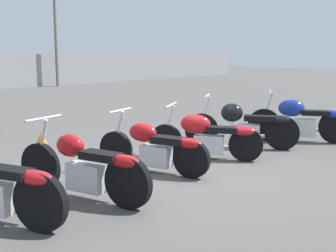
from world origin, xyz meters
name	(u,v)px	position (x,y,z in m)	size (l,w,h in m)	color
ground_plane	(179,167)	(0.00, 0.00, 0.00)	(60.00, 60.00, 0.00)	#514F4C
motorcycle_slot_1	(85,167)	(-2.01, -0.30, 0.43)	(0.81, 2.09, 1.02)	black
motorcycle_slot_2	(155,147)	(-0.50, 0.03, 0.40)	(0.81, 1.90, 0.96)	black
motorcycle_slot_3	(207,136)	(0.74, 0.05, 0.41)	(1.22, 1.74, 0.95)	black
motorcycle_slot_4	(243,126)	(1.91, 0.15, 0.44)	(1.29, 1.88, 1.02)	black
motorcycle_slot_5	(301,120)	(3.23, -0.29, 0.46)	(1.27, 1.78, 1.03)	black
traffic_cone_far	(42,141)	(-1.05, 2.58, 0.19)	(0.34, 0.34, 0.39)	orange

